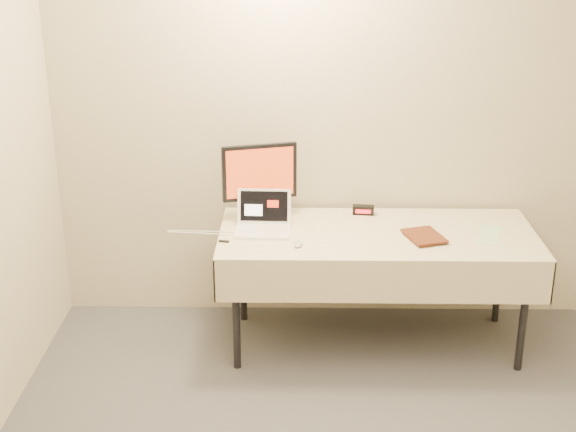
{
  "coord_description": "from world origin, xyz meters",
  "views": [
    {
      "loc": [
        -0.47,
        -2.32,
        2.52
      ],
      "look_at": [
        -0.53,
        1.99,
        0.86
      ],
      "focal_mm": 50.0,
      "sensor_mm": 36.0,
      "label": 1
    }
  ],
  "objects_px": {
    "laptop": "(263,221)",
    "monitor": "(260,176)",
    "table": "(377,242)",
    "book": "(410,220)"
  },
  "relations": [
    {
      "from": "book",
      "to": "laptop",
      "type": "bearing_deg",
      "value": 152.09
    },
    {
      "from": "laptop",
      "to": "monitor",
      "type": "xyz_separation_m",
      "value": [
        -0.03,
        0.18,
        0.22
      ]
    },
    {
      "from": "laptop",
      "to": "book",
      "type": "distance_m",
      "value": 0.86
    },
    {
      "from": "table",
      "to": "book",
      "type": "bearing_deg",
      "value": -35.1
    },
    {
      "from": "table",
      "to": "monitor",
      "type": "distance_m",
      "value": 0.81
    },
    {
      "from": "laptop",
      "to": "monitor",
      "type": "distance_m",
      "value": 0.29
    },
    {
      "from": "laptop",
      "to": "table",
      "type": "bearing_deg",
      "value": -1.24
    },
    {
      "from": "monitor",
      "to": "book",
      "type": "bearing_deg",
      "value": -36.71
    },
    {
      "from": "table",
      "to": "book",
      "type": "xyz_separation_m",
      "value": [
        0.17,
        -0.12,
        0.19
      ]
    },
    {
      "from": "table",
      "to": "book",
      "type": "height_order",
      "value": "book"
    }
  ]
}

